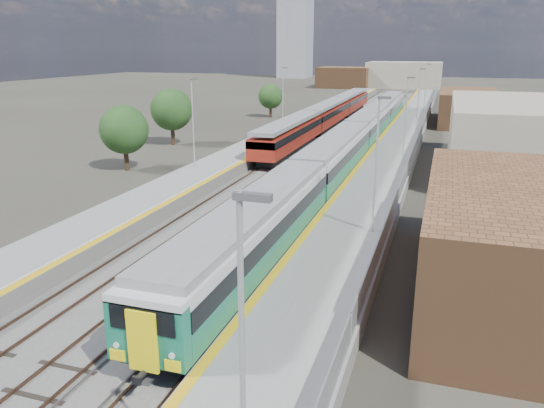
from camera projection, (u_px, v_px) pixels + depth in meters
The scene contains 11 objects.
ground at pixel (346, 152), 57.43m from camera, with size 320.00×320.00×0.00m, color #47443A.
ballast_bed at pixel (330, 147), 60.37m from camera, with size 10.50×155.00×0.06m, color #565451.
tracks at pixel (338, 144), 61.70m from camera, with size 8.96×160.00×0.17m.
platform_right at pixel (398, 146), 57.99m from camera, with size 4.70×155.00×8.52m.
platform_left at pixel (273, 140), 62.24m from camera, with size 4.30×155.00×8.52m.
buildings at pixel (340, 48), 140.54m from camera, with size 72.00×185.50×40.00m.
green_train at pixel (355, 137), 53.24m from camera, with size 2.88×80.29×3.17m.
red_train at pixel (328, 114), 72.98m from camera, with size 2.79×56.54×3.52m.
tree_a at pixel (124, 130), 47.96m from camera, with size 4.40×4.40×5.97m.
tree_b at pixel (171, 110), 60.66m from camera, with size 4.76×4.76×6.46m.
tree_c at pixel (270, 96), 84.95m from camera, with size 3.95×3.95×5.35m.
Camera 1 is at (9.93, -6.36, 10.93)m, focal length 35.00 mm.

